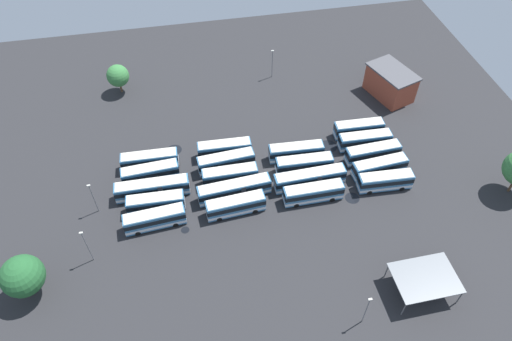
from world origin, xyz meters
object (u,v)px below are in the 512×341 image
Objects in this scene: bus_row1_slot2 at (304,164)px; lamp_post_near_entrance at (366,309)px; bus_row3_slot4 at (155,219)px; tree_south_edge at (118,76)px; bus_row0_slot4 at (385,181)px; lamp_post_by_building at (272,62)px; bus_row2_slot2 at (230,175)px; lamp_post_far_corner at (93,197)px; bus_row2_slot3 at (235,189)px; bus_row3_slot1 at (150,173)px; bus_row3_slot2 at (153,188)px; bus_row2_slot0 at (224,149)px; bus_row3_slot0 at (150,160)px; bus_row0_slot3 at (379,167)px; tree_northwest at (23,276)px; bus_row0_slot0 at (359,129)px; lamp_post_mid_lot at (87,245)px; bus_row0_slot1 at (365,140)px; maintenance_shelter at (425,278)px; depot_building at (390,83)px; bus_row3_slot3 at (156,203)px; bus_row1_slot1 at (296,152)px; bus_row2_slot4 at (235,205)px; bus_row1_slot3 at (310,178)px; bus_row1_slot4 at (313,193)px; bus_row2_slot1 at (226,162)px; bus_row0_slot2 at (373,153)px.

bus_row1_slot2 is 1.53× the size of lamp_post_near_entrance.
tree_south_edge reaches higher than bus_row3_slot4.
lamp_post_by_building is (13.32, -38.80, 2.20)m from bus_row0_slot4.
lamp_post_far_corner reaches higher than bus_row2_slot2.
bus_row1_slot2 is 0.81× the size of bus_row2_slot3.
bus_row3_slot2 is (-0.25, 3.97, 0.00)m from bus_row3_slot1.
bus_row3_slot0 is (14.93, 0.18, 0.00)m from bus_row2_slot0.
bus_row0_slot4 is (0.28, 3.64, -0.00)m from bus_row0_slot3.
tree_northwest is (19.66, 20.68, 3.33)m from bus_row3_slot1.
lamp_post_mid_lot is (54.19, 20.42, 2.49)m from bus_row0_slot0.
maintenance_shelter is at bearing 85.75° from bus_row0_slot1.
bus_row3_slot1 is 57.57m from depot_building.
lamp_post_by_building is (-15.30, -24.36, 2.20)m from bus_row2_slot0.
lamp_post_by_building is at bearing -129.76° from bus_row3_slot3.
lamp_post_by_building reaches higher than bus_row2_slot0.
depot_building is at bearing -153.94° from tree_northwest.
lamp_post_far_corner reaches higher than bus_row2_slot3.
lamp_post_by_building is at bearing -127.41° from bus_row3_slot4.
bus_row0_slot0 is 0.93× the size of bus_row3_slot0.
tree_northwest is at bearing 25.79° from lamp_post_mid_lot.
lamp_post_by_building reaches higher than depot_building.
bus_row0_slot3 and bus_row1_slot1 have the same top height.
bus_row2_slot4 is (0.21, 14.69, 0.00)m from bus_row2_slot0.
bus_row1_slot3 and bus_row2_slot4 have the same top height.
bus_row2_slot3 is 1.33× the size of bus_row3_slot3.
depot_building is (-55.04, -19.94, 1.46)m from bus_row3_slot2.
bus_row2_slot4 is 1.50× the size of lamp_post_far_corner.
bus_row1_slot1 is 11.02m from bus_row1_slot4.
lamp_post_mid_lot is (25.31, 16.42, 2.49)m from bus_row2_slot1.
bus_row3_slot2 is (43.62, -3.14, 0.00)m from bus_row0_slot3.
bus_row2_slot0 is (28.67, 0.45, 0.00)m from bus_row0_slot0.
bus_row1_slot3 is 0.99× the size of bus_row2_slot3.
bus_row0_slot3 and bus_row3_slot2 have the same top height.
lamp_post_far_corner is 50.03m from lamp_post_near_entrance.
lamp_post_by_building reaches higher than bus_row2_slot2.
lamp_post_far_corner reaches higher than bus_row1_slot4.
depot_building reaches higher than bus_row3_slot1.
bus_row0_slot0 and bus_row2_slot1 have the same top height.
bus_row3_slot0 is at bearing -40.97° from maintenance_shelter.
bus_row3_slot4 is at bearing 7.48° from bus_row1_slot3.
lamp_post_near_entrance reaches higher than bus_row2_slot3.
maintenance_shelter is at bearing 129.24° from bus_row2_slot1.
bus_row0_slot0 is 0.96× the size of bus_row0_slot1.
bus_row1_slot2 is 52.31m from tree_northwest.
bus_row0_slot4 is 44.90m from bus_row3_slot1.
bus_row2_slot4 is 14.51m from bus_row3_slot4.
bus_row0_slot2 and bus_row1_slot1 have the same top height.
bus_row3_slot0 is at bearing -18.14° from bus_row0_slot4.
bus_row3_slot0 is 0.87× the size of depot_building.
bus_row3_slot1 is 0.80× the size of bus_row3_slot2.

